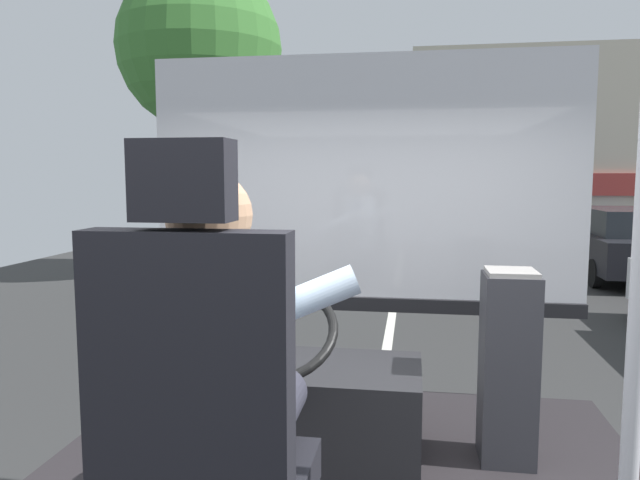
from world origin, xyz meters
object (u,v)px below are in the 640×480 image
bus_driver (220,362)px  parked_car_black (623,242)px  parked_car_blue (553,224)px  fare_box (508,366)px  driver_seat (206,452)px  steering_console (300,404)px

bus_driver → parked_car_black: size_ratio=0.19×
parked_car_blue → fare_box: bearing=-103.2°
driver_seat → steering_console: 1.27m
steering_console → parked_car_black: (4.75, 10.24, -0.32)m
fare_box → parked_car_black: fare_box is taller
driver_seat → fare_box: (0.92, 1.28, -0.15)m
driver_seat → parked_car_black: 12.42m
steering_console → fare_box: size_ratio=1.29×
driver_seat → bus_driver: size_ratio=1.69×
bus_driver → steering_console: 1.23m
bus_driver → parked_car_black: 12.32m
driver_seat → parked_car_black: bearing=67.5°
bus_driver → parked_car_blue: bearing=74.7°
bus_driver → parked_car_blue: bus_driver is taller
bus_driver → parked_car_black: (4.75, 11.34, -0.86)m
fare_box → parked_car_blue: 15.96m
bus_driver → parked_car_blue: size_ratio=0.18×
steering_console → parked_car_blue: bearing=73.7°
bus_driver → parked_car_blue: 17.32m
parked_car_blue → parked_car_black: bearing=-88.0°
bus_driver → steering_console: bus_driver is taller
driver_seat → parked_car_blue: size_ratio=0.31×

